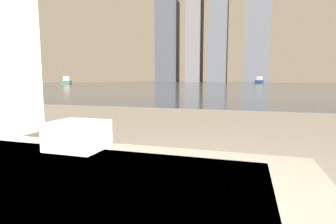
# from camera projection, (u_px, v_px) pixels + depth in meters

# --- Properties ---
(towel_stack) EXTENTS (0.22, 0.19, 0.12)m
(towel_stack) POSITION_uv_depth(u_px,v_px,m) (77.00, 135.00, 1.12)
(towel_stack) COLOR white
(towel_stack) RESTS_ON bathtub
(harbor_water) EXTENTS (180.00, 110.00, 0.01)m
(harbor_water) POSITION_uv_depth(u_px,v_px,m) (245.00, 84.00, 59.24)
(harbor_water) COLOR slate
(harbor_water) RESTS_ON ground_plane
(harbor_boat_0) EXTENTS (2.39, 5.00, 1.80)m
(harbor_boat_0) POSITION_uv_depth(u_px,v_px,m) (259.00, 81.00, 65.70)
(harbor_boat_0) COLOR navy
(harbor_boat_0) RESTS_ON harbor_water
(harbor_boat_1) EXTENTS (3.40, 4.35, 1.58)m
(harbor_boat_1) POSITION_uv_depth(u_px,v_px,m) (67.00, 82.00, 51.45)
(harbor_boat_1) COLOR #335647
(harbor_boat_1) RESTS_ON harbor_water
(skyline_tower_0) EXTENTS (8.50, 11.63, 51.55)m
(skyline_tower_0) POSITION_uv_depth(u_px,v_px,m) (168.00, 25.00, 119.55)
(skyline_tower_0) COLOR #4C515B
(skyline_tower_0) RESTS_ON ground_plane
(skyline_tower_1) EXTENTS (6.27, 10.63, 38.37)m
(skyline_tower_1) POSITION_uv_depth(u_px,v_px,m) (195.00, 39.00, 116.70)
(skyline_tower_1) COLOR slate
(skyline_tower_1) RESTS_ON ground_plane
(skyline_tower_2) EXTENTS (7.14, 13.41, 63.32)m
(skyline_tower_2) POSITION_uv_depth(u_px,v_px,m) (219.00, 8.00, 112.15)
(skyline_tower_2) COLOR slate
(skyline_tower_2) RESTS_ON ground_plane
(skyline_tower_3) EXTENTS (9.96, 13.13, 38.74)m
(skyline_tower_3) POSITION_uv_depth(u_px,v_px,m) (257.00, 36.00, 109.08)
(skyline_tower_3) COLOR slate
(skyline_tower_3) RESTS_ON ground_plane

